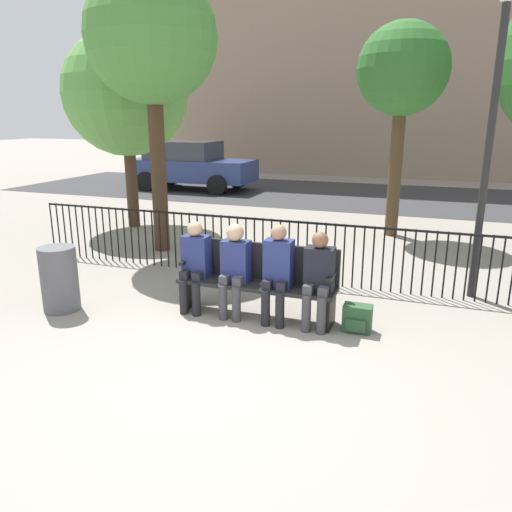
% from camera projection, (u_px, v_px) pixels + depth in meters
% --- Properties ---
extents(ground_plane, '(80.00, 80.00, 0.00)m').
position_uv_depth(ground_plane, '(199.00, 378.00, 4.86)').
color(ground_plane, gray).
extents(park_bench, '(2.01, 0.45, 0.92)m').
position_uv_depth(park_bench, '(258.00, 277.00, 6.27)').
color(park_bench, black).
rests_on(park_bench, ground).
extents(seated_person_0, '(0.34, 0.39, 1.18)m').
position_uv_depth(seated_person_0, '(195.00, 262.00, 6.38)').
color(seated_person_0, black).
rests_on(seated_person_0, ground).
extents(seated_person_1, '(0.34, 0.39, 1.19)m').
position_uv_depth(seated_person_1, '(235.00, 265.00, 6.19)').
color(seated_person_1, '#3D3D42').
rests_on(seated_person_1, ground).
extents(seated_person_2, '(0.34, 0.39, 1.22)m').
position_uv_depth(seated_person_2, '(277.00, 269.00, 6.01)').
color(seated_person_2, black).
rests_on(seated_person_2, ground).
extents(seated_person_3, '(0.34, 0.39, 1.17)m').
position_uv_depth(seated_person_3, '(318.00, 275.00, 5.85)').
color(seated_person_3, '#3D3D42').
rests_on(seated_person_3, ground).
extents(backpack, '(0.33, 0.24, 0.32)m').
position_uv_depth(backpack, '(357.00, 319.00, 5.87)').
color(backpack, '#284C2D').
rests_on(backpack, ground).
extents(fence_railing, '(9.01, 0.03, 0.95)m').
position_uv_depth(fence_railing, '(289.00, 245.00, 7.57)').
color(fence_railing, black).
rests_on(fence_railing, ground).
extents(tree_0, '(1.80, 1.80, 4.23)m').
position_uv_depth(tree_0, '(403.00, 72.00, 9.77)').
color(tree_0, '#4C3823').
rests_on(tree_0, ground).
extents(tree_1, '(2.27, 2.27, 4.89)m').
position_uv_depth(tree_1, '(152.00, 39.00, 8.46)').
color(tree_1, '#422D1E').
rests_on(tree_1, ground).
extents(tree_2, '(2.66, 2.66, 4.24)m').
position_uv_depth(tree_2, '(126.00, 94.00, 10.69)').
color(tree_2, '#422D1E').
rests_on(tree_2, ground).
extents(lamp_post, '(0.28, 0.28, 4.05)m').
position_uv_depth(lamp_post, '(495.00, 101.00, 6.33)').
color(lamp_post, black).
rests_on(lamp_post, ground).
extents(street_surface, '(24.00, 6.00, 0.01)m').
position_uv_depth(street_surface, '(368.00, 196.00, 15.71)').
color(street_surface, '#333335').
rests_on(street_surface, ground).
extents(parked_car_0, '(4.20, 1.94, 1.62)m').
position_uv_depth(parked_car_0, '(190.00, 165.00, 16.88)').
color(parked_car_0, navy).
rests_on(parked_car_0, ground).
extents(trash_bin, '(0.47, 0.47, 0.85)m').
position_uv_depth(trash_bin, '(59.00, 279.00, 6.45)').
color(trash_bin, '#56565B').
rests_on(trash_bin, ground).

